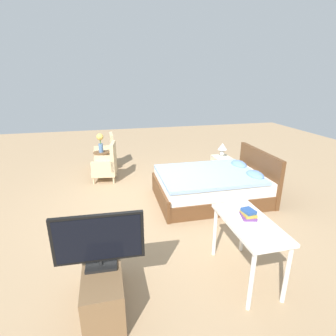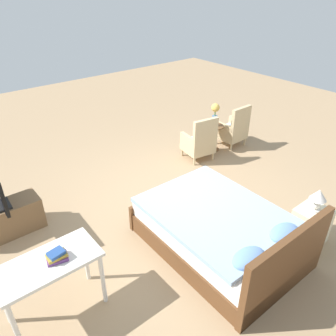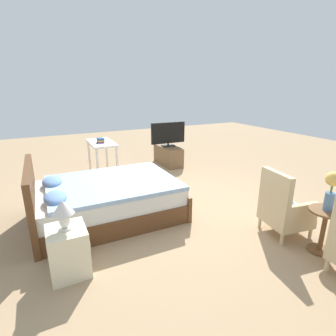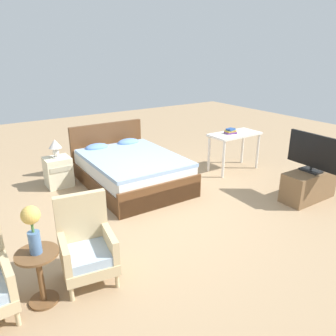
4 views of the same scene
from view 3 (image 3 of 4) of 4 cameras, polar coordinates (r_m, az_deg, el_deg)
name	(u,v)px [view 3 (image 3 of 4)]	position (r m, az deg, el deg)	size (l,w,h in m)	color
ground_plane	(174,204)	(4.61, 1.24, -7.83)	(16.00, 16.00, 0.00)	#A38460
bed	(105,199)	(4.18, -13.54, -6.66)	(1.52, 2.15, 0.96)	brown
armchair_by_window_right	(283,209)	(3.92, 23.80, -8.17)	(0.62, 0.62, 0.92)	#CCB284
side_table	(324,226)	(3.76, 30.85, -10.72)	(0.40, 0.40, 0.56)	brown
flower_vase	(332,187)	(3.57, 32.09, -3.54)	(0.17, 0.17, 0.48)	#4C709E
nightstand	(69,251)	(3.16, -20.84, -16.51)	(0.44, 0.41, 0.53)	beige
table_lamp	(63,211)	(2.92, -21.87, -8.61)	(0.22, 0.22, 0.33)	silver
tv_stand	(168,155)	(6.81, 0.03, 2.77)	(0.96, 0.40, 0.49)	brown
tv_flatscreen	(168,134)	(6.69, 0.02, 7.43)	(0.21, 0.91, 0.61)	black
vanity_desk	(102,147)	(6.14, -14.26, 4.50)	(1.04, 0.52, 0.77)	silver
book_stack	(101,141)	(6.01, -14.44, 5.79)	(0.24, 0.20, 0.10)	#66387A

